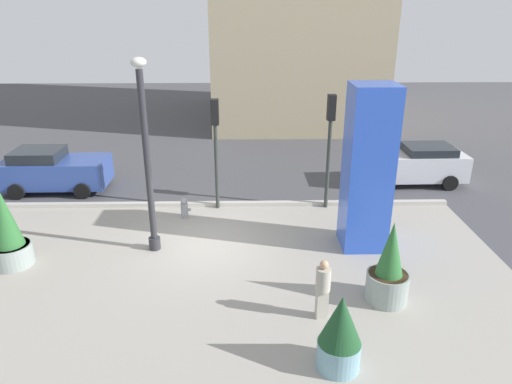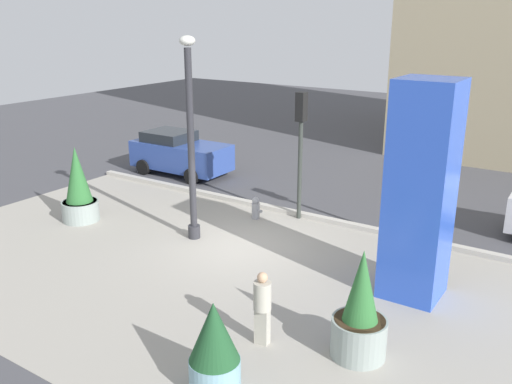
# 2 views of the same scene
# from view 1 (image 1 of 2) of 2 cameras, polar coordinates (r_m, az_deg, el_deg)

# --- Properties ---
(ground_plane) EXTENTS (60.00, 60.00, 0.00)m
(ground_plane) POSITION_cam_1_polar(r_m,az_deg,el_deg) (18.75, -5.13, -0.65)
(ground_plane) COLOR #47474C
(plaza_pavement) EXTENTS (18.00, 10.00, 0.02)m
(plaza_pavement) POSITION_cam_1_polar(r_m,az_deg,el_deg) (13.42, -6.81, -10.46)
(plaza_pavement) COLOR #9E998E
(plaza_pavement) RESTS_ON ground_plane
(curb_strip) EXTENTS (18.00, 0.24, 0.16)m
(curb_strip) POSITION_cam_1_polar(r_m,az_deg,el_deg) (17.91, -5.32, -1.48)
(curb_strip) COLOR #B7B2A8
(curb_strip) RESTS_ON ground_plane
(lamp_post) EXTENTS (0.44, 0.44, 5.86)m
(lamp_post) POSITION_cam_1_polar(r_m,az_deg,el_deg) (14.04, -13.13, 3.47)
(lamp_post) COLOR #2D2D33
(lamp_post) RESTS_ON ground_plane
(art_pillar_blue) EXTENTS (1.34, 1.34, 5.10)m
(art_pillar_blue) POSITION_cam_1_polar(r_m,az_deg,el_deg) (14.45, 13.50, 2.70)
(art_pillar_blue) COLOR blue
(art_pillar_blue) RESTS_ON ground_plane
(potted_plant_near_left) EXTENTS (1.09, 1.09, 2.25)m
(potted_plant_near_left) POSITION_cam_1_polar(r_m,az_deg,el_deg) (12.46, 15.93, -9.28)
(potted_plant_near_left) COLOR gray
(potted_plant_near_left) RESTS_ON ground_plane
(potted_plant_by_pillar) EXTENTS (0.92, 0.92, 1.75)m
(potted_plant_by_pillar) POSITION_cam_1_polar(r_m,az_deg,el_deg) (10.17, 10.25, -16.65)
(potted_plant_by_pillar) COLOR #7AA8B7
(potted_plant_by_pillar) RESTS_ON ground_plane
(potted_plant_mid_plaza) EXTENTS (1.18, 1.18, 2.45)m
(potted_plant_mid_plaza) POSITION_cam_1_polar(r_m,az_deg,el_deg) (15.28, -28.13, -4.45)
(potted_plant_mid_plaza) COLOR gray
(potted_plant_mid_plaza) RESTS_ON ground_plane
(fire_hydrant) EXTENTS (0.36, 0.26, 0.75)m
(fire_hydrant) POSITION_cam_1_polar(r_m,az_deg,el_deg) (16.98, -8.74, -1.93)
(fire_hydrant) COLOR #99999E
(fire_hydrant) RESTS_ON ground_plane
(traffic_light_corner) EXTENTS (0.28, 0.42, 4.27)m
(traffic_light_corner) POSITION_cam_1_polar(r_m,az_deg,el_deg) (17.04, 9.03, 7.13)
(traffic_light_corner) COLOR #333833
(traffic_light_corner) RESTS_ON ground_plane
(traffic_light_far_side) EXTENTS (0.28, 0.42, 4.13)m
(traffic_light_far_side) POSITION_cam_1_polar(r_m,az_deg,el_deg) (16.84, -4.97, 6.87)
(traffic_light_far_side) COLOR #333833
(traffic_light_far_side) RESTS_ON ground_plane
(car_curb_east) EXTENTS (4.18, 2.13, 1.77)m
(car_curb_east) POSITION_cam_1_polar(r_m,az_deg,el_deg) (20.81, -23.47, 2.48)
(car_curb_east) COLOR #2D4793
(car_curb_east) RESTS_ON ground_plane
(car_passing_lane) EXTENTS (4.43, 2.10, 1.67)m
(car_passing_lane) POSITION_cam_1_polar(r_m,az_deg,el_deg) (21.03, 18.65, 3.27)
(car_passing_lane) COLOR silver
(car_passing_lane) RESTS_ON ground_plane
(pedestrian_by_curb) EXTENTS (0.40, 0.40, 1.59)m
(pedestrian_by_curb) POSITION_cam_1_polar(r_m,az_deg,el_deg) (11.49, 8.17, -11.40)
(pedestrian_by_curb) COLOR #B2AD9E
(pedestrian_by_curb) RESTS_ON ground_plane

